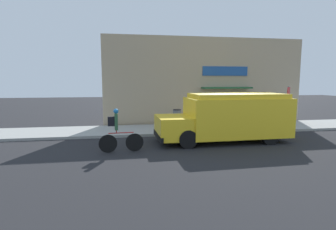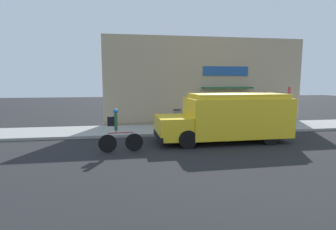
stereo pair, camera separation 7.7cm
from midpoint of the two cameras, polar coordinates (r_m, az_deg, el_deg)
ground_plane at (r=14.11m, az=12.16°, el=-4.07°), size 70.00×70.00×0.00m
sidewalk at (r=15.47m, az=10.13°, el=-2.77°), size 28.00×2.99×0.13m
storefront at (r=16.93m, az=8.39°, el=7.26°), size 12.94×0.92×5.51m
school_bus at (r=12.29m, az=12.85°, el=-0.39°), size 6.02×2.69×2.20m
cyclist at (r=10.36m, az=-11.01°, el=-3.66°), size 1.73×0.21×1.71m
stop_sign_post at (r=16.38m, az=24.52°, el=2.99°), size 0.45×0.45×2.34m
trash_bin at (r=15.57m, az=1.83°, el=-0.54°), size 0.47×0.47×0.97m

